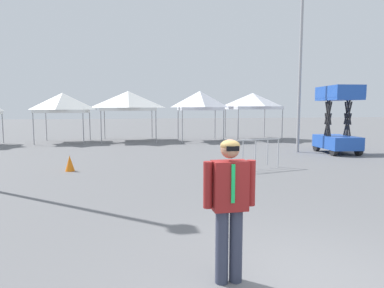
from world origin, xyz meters
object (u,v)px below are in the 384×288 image
canopy_tent_center (63,103)px  crowd_barrier_near_person (256,148)px  canopy_tent_left_of_center (200,101)px  traffic_cone_lot_center (70,163)px  canopy_tent_behind_left (128,101)px  canopy_tent_behind_center (253,101)px  person_foreground (229,201)px  light_pole_near_lift (301,40)px  scissor_lift (337,132)px

canopy_tent_center → crowd_barrier_near_person: (8.23, -11.57, -1.75)m
canopy_tent_center → canopy_tent_left_of_center: 8.77m
traffic_cone_lot_center → canopy_tent_behind_left: bearing=78.2°
canopy_tent_behind_center → crowd_barrier_near_person: canopy_tent_behind_center is taller
person_foreground → light_pole_near_lift: (7.27, 11.24, 4.36)m
canopy_tent_behind_center → crowd_barrier_near_person: bearing=-111.6°
canopy_tent_behind_left → light_pole_near_lift: size_ratio=0.37×
canopy_tent_left_of_center → scissor_lift: size_ratio=1.03×
person_foreground → traffic_cone_lot_center: 8.78m
person_foreground → crowd_barrier_near_person: (3.37, 7.23, -0.28)m
scissor_lift → traffic_cone_lot_center: (-11.90, -2.23, -0.76)m
canopy_tent_behind_center → person_foreground: size_ratio=1.87×
canopy_tent_center → canopy_tent_behind_left: bearing=2.8°
canopy_tent_left_of_center → canopy_tent_behind_left: bearing=167.3°
canopy_tent_behind_center → scissor_lift: bearing=-82.4°
canopy_tent_center → canopy_tent_left_of_center: bearing=-5.5°
canopy_tent_behind_center → canopy_tent_left_of_center: bearing=-172.6°
crowd_barrier_near_person → traffic_cone_lot_center: (-6.39, 0.98, -0.48)m
canopy_tent_behind_center → crowd_barrier_near_person: 12.23m
canopy_tent_left_of_center → traffic_cone_lot_center: (-6.89, -9.74, -2.40)m
person_foreground → light_pole_near_lift: bearing=57.1°
canopy_tent_left_of_center → scissor_lift: 9.18m
canopy_tent_behind_left → canopy_tent_behind_center: 8.60m
canopy_tent_center → traffic_cone_lot_center: bearing=-80.1°
canopy_tent_behind_left → person_foreground: 19.08m
canopy_tent_left_of_center → canopy_tent_behind_center: 3.98m
canopy_tent_center → scissor_lift: size_ratio=0.98×
light_pole_near_lift → traffic_cone_lot_center: 11.89m
canopy_tent_left_of_center → canopy_tent_behind_center: bearing=7.4°
canopy_tent_behind_center → traffic_cone_lot_center: bearing=-136.6°
scissor_lift → canopy_tent_center: bearing=148.7°
person_foreground → canopy_tent_center: bearing=104.5°
canopy_tent_behind_left → person_foreground: (0.77, -18.99, -1.62)m
person_foreground → canopy_tent_behind_left: bearing=92.3°
canopy_tent_left_of_center → scissor_lift: (5.01, -7.51, -1.64)m
traffic_cone_lot_center → canopy_tent_center: bearing=99.9°
canopy_tent_left_of_center → crowd_barrier_near_person: size_ratio=1.60×
crowd_barrier_near_person → canopy_tent_left_of_center: bearing=87.3°
canopy_tent_behind_left → crowd_barrier_near_person: 12.62m
canopy_tent_left_of_center → person_foreground: size_ratio=1.86×
crowd_barrier_near_person → traffic_cone_lot_center: bearing=171.3°
person_foreground → traffic_cone_lot_center: (-3.03, 8.21, -0.76)m
scissor_lift → traffic_cone_lot_center: scissor_lift is taller
person_foreground → light_pole_near_lift: 14.08m
canopy_tent_behind_left → light_pole_near_lift: (8.04, -7.76, 2.74)m
person_foreground → crowd_barrier_near_person: size_ratio=0.86×
canopy_tent_behind_left → traffic_cone_lot_center: size_ratio=6.59×
canopy_tent_left_of_center → crowd_barrier_near_person: (-0.50, -10.72, -1.91)m
light_pole_near_lift → canopy_tent_behind_left: bearing=136.0°
canopy_tent_center → canopy_tent_behind_center: canopy_tent_behind_center is taller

